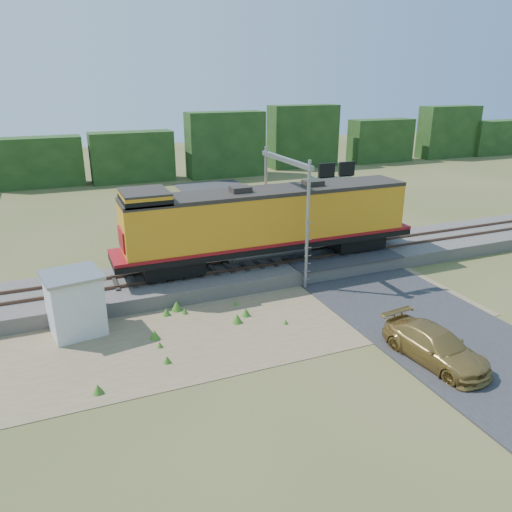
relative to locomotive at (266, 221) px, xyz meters
name	(u,v)px	position (x,y,z in m)	size (l,w,h in m)	color
ground	(269,324)	(-2.41, -6.00, -3.27)	(140.00, 140.00, 0.00)	#475123
ballast	(227,273)	(-2.41, 0.00, -2.87)	(70.00, 5.00, 0.80)	slate
rails	(227,266)	(-2.41, 0.00, -2.39)	(70.00, 1.54, 0.16)	brown
dirt_shoulder	(226,327)	(-4.41, -5.50, -3.26)	(26.00, 8.00, 0.03)	#8C7754
road	(382,294)	(4.59, -5.26, -3.19)	(7.00, 66.00, 0.86)	#38383A
tree_line_north	(132,153)	(-2.41, 32.00, -0.20)	(130.00, 3.00, 6.50)	#193513
weed_clumps	(198,337)	(-5.91, -5.90, -3.27)	(15.00, 6.20, 0.56)	#3F7521
locomotive	(266,221)	(0.00, 0.00, 0.00)	(18.17, 2.77, 4.69)	black
shed	(75,303)	(-10.89, -3.27, -1.80)	(2.81, 2.81, 2.90)	silver
signal_gantry	(296,186)	(1.57, -0.67, 2.08)	(2.83, 6.20, 7.14)	gray
car	(435,346)	(2.59, -11.59, -2.57)	(1.98, 4.86, 1.41)	olive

